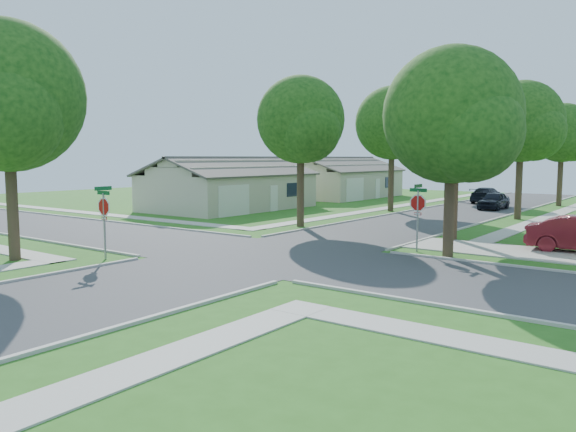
# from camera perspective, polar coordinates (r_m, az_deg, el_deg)

# --- Properties ---
(ground) EXTENTS (100.00, 100.00, 0.00)m
(ground) POSITION_cam_1_polar(r_m,az_deg,el_deg) (23.92, -2.11, -4.00)
(ground) COLOR #2B601A
(ground) RESTS_ON ground
(road_ns) EXTENTS (7.00, 100.00, 0.02)m
(road_ns) POSITION_cam_1_polar(r_m,az_deg,el_deg) (23.92, -2.11, -3.99)
(road_ns) COLOR #333335
(road_ns) RESTS_ON ground
(sidewalk_ne) EXTENTS (1.20, 40.00, 0.04)m
(sidewalk_ne) POSITION_cam_1_polar(r_m,az_deg,el_deg) (45.36, 25.57, 0.17)
(sidewalk_ne) COLOR #9E9B91
(sidewalk_ne) RESTS_ON ground
(sidewalk_nw) EXTENTS (1.20, 40.00, 0.04)m
(sidewalk_nw) POSITION_cam_1_polar(r_m,az_deg,el_deg) (49.18, 11.51, 1.04)
(sidewalk_nw) COLOR #9E9B91
(sidewalk_nw) RESTS_ON ground
(driveway) EXTENTS (8.80, 3.60, 0.05)m
(driveway) POSITION_cam_1_polar(r_m,az_deg,el_deg) (26.67, 21.37, -3.32)
(driveway) COLOR #9E9B91
(driveway) RESTS_ON ground
(stop_sign_sw) EXTENTS (1.05, 0.80, 2.98)m
(stop_sign_sw) POSITION_cam_1_polar(r_m,az_deg,el_deg) (23.89, -18.20, 0.60)
(stop_sign_sw) COLOR gray
(stop_sign_sw) RESTS_ON ground
(stop_sign_ne) EXTENTS (1.05, 0.80, 2.98)m
(stop_sign_ne) POSITION_cam_1_polar(r_m,az_deg,el_deg) (25.23, 13.05, 1.02)
(stop_sign_ne) COLOR gray
(stop_sign_ne) RESTS_ON ground
(tree_e_near) EXTENTS (4.97, 4.80, 8.28)m
(tree_e_near) POSITION_cam_1_polar(r_m,az_deg,el_deg) (29.16, 16.77, 8.67)
(tree_e_near) COLOR #38281C
(tree_e_near) RESTS_ON ground
(tree_e_mid) EXTENTS (5.59, 5.40, 9.21)m
(tree_e_mid) POSITION_cam_1_polar(r_m,az_deg,el_deg) (40.65, 22.70, 8.49)
(tree_e_mid) COLOR #38281C
(tree_e_mid) RESTS_ON ground
(tree_e_far) EXTENTS (5.17, 5.00, 8.72)m
(tree_e_far) POSITION_cam_1_polar(r_m,az_deg,el_deg) (53.32, 26.14, 7.34)
(tree_e_far) COLOR #38281C
(tree_e_far) RESTS_ON ground
(tree_w_near) EXTENTS (5.38, 5.20, 8.97)m
(tree_w_near) POSITION_cam_1_polar(r_m,az_deg,el_deg) (33.61, 1.38, 9.34)
(tree_w_near) COLOR #38281C
(tree_w_near) RESTS_ON ground
(tree_w_mid) EXTENTS (5.80, 5.60, 9.56)m
(tree_w_mid) POSITION_cam_1_polar(r_m,az_deg,el_deg) (43.94, 10.61, 8.93)
(tree_w_mid) COLOR #38281C
(tree_w_mid) RESTS_ON ground
(tree_w_far) EXTENTS (4.76, 4.60, 8.04)m
(tree_w_far) POSITION_cam_1_polar(r_m,az_deg,el_deg) (55.85, 16.53, 7.13)
(tree_w_far) COLOR #38281C
(tree_w_far) RESTS_ON ground
(tree_sw_corner) EXTENTS (6.21, 6.00, 9.55)m
(tree_sw_corner) POSITION_cam_1_polar(r_m,az_deg,el_deg) (25.05, -26.55, 10.21)
(tree_sw_corner) COLOR #38281C
(tree_sw_corner) RESTS_ON ground
(tree_ne_corner) EXTENTS (5.80, 5.60, 8.66)m
(tree_ne_corner) POSITION_cam_1_polar(r_m,az_deg,el_deg) (24.11, 16.43, 9.18)
(tree_ne_corner) COLOR #38281C
(tree_ne_corner) RESTS_ON ground
(house_nw_near) EXTENTS (8.42, 13.60, 4.23)m
(house_nw_near) POSITION_cam_1_polar(r_m,az_deg,el_deg) (45.45, -5.94, 2.63)
(house_nw_near) COLOR tan
(house_nw_near) RESTS_ON ground
(house_nw_far) EXTENTS (8.42, 13.60, 4.23)m
(house_nw_far) POSITION_cam_1_polar(r_m,az_deg,el_deg) (59.06, 5.34, 3.40)
(house_nw_far) COLOR tan
(house_nw_far) RESTS_ON ground
(car_curb_east) EXTENTS (1.68, 4.15, 1.41)m
(car_curb_east) POSITION_cam_1_polar(r_m,az_deg,el_deg) (47.81, 20.17, 1.48)
(car_curb_east) COLOR black
(car_curb_east) RESTS_ON ground
(car_curb_west) EXTENTS (2.07, 4.96, 1.43)m
(car_curb_west) POSITION_cam_1_polar(r_m,az_deg,el_deg) (54.23, 19.57, 2.00)
(car_curb_west) COLOR black
(car_curb_west) RESTS_ON ground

